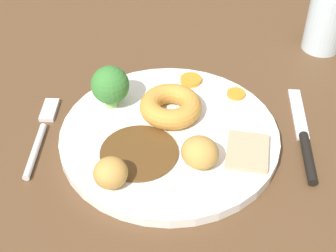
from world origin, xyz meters
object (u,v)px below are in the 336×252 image
object	(u,v)px
meat_slice_main	(246,151)
roast_potato_right	(198,152)
water_glass	(324,21)
carrot_coin_front	(234,94)
carrot_coin_back	(189,80)
fork	(40,133)
dinner_plate	(168,136)
knife	(303,140)
broccoli_floret	(109,86)
yorkshire_pudding	(169,106)
roast_potato_left	(109,173)

from	to	relation	value
meat_slice_main	roast_potato_right	world-z (taller)	roast_potato_right
water_glass	carrot_coin_front	bearing A→B (deg)	-136.92
water_glass	carrot_coin_back	bearing A→B (deg)	-152.54
meat_slice_main	roast_potato_right	distance (cm)	6.42
fork	water_glass	bearing A→B (deg)	-61.02
dinner_plate	knife	world-z (taller)	dinner_plate
broccoli_floret	carrot_coin_front	bearing A→B (deg)	7.03
meat_slice_main	water_glass	size ratio (longest dim) A/B	0.66
yorkshire_pudding	roast_potato_right	world-z (taller)	roast_potato_right
meat_slice_main	carrot_coin_back	xyz separation A→B (cm)	(-6.47, 14.85, -0.07)
roast_potato_right	water_glass	size ratio (longest dim) A/B	0.48
yorkshire_pudding	roast_potato_right	bearing A→B (deg)	-69.60
yorkshire_pudding	fork	distance (cm)	17.55
yorkshire_pudding	carrot_coin_front	world-z (taller)	yorkshire_pudding
fork	roast_potato_right	bearing A→B (deg)	-105.59
roast_potato_left	knife	distance (cm)	25.82
carrot_coin_back	knife	world-z (taller)	carrot_coin_back
yorkshire_pudding	fork	xyz separation A→B (cm)	(-17.19, -2.65, -2.40)
carrot_coin_back	yorkshire_pudding	bearing A→B (deg)	-112.19
roast_potato_left	carrot_coin_back	bearing A→B (deg)	63.28
roast_potato_right	water_glass	world-z (taller)	water_glass
dinner_plate	carrot_coin_front	size ratio (longest dim) A/B	11.00
knife	dinner_plate	bearing A→B (deg)	92.03
dinner_plate	knife	bearing A→B (deg)	-2.06
meat_slice_main	yorkshire_pudding	bearing A→B (deg)	141.37
yorkshire_pudding	roast_potato_left	world-z (taller)	roast_potato_left
carrot_coin_back	knife	distance (cm)	18.47
roast_potato_left	carrot_coin_front	distance (cm)	23.16
meat_slice_main	dinner_plate	bearing A→B (deg)	157.27
carrot_coin_back	broccoli_floret	size ratio (longest dim) A/B	0.51
fork	knife	distance (cm)	34.63
roast_potato_left	roast_potato_right	xyz separation A→B (cm)	(10.35, 3.14, 0.16)
dinner_plate	meat_slice_main	bearing A→B (deg)	-22.73
roast_potato_right	water_glass	xyz separation A→B (cm)	(21.36, 27.86, 1.53)
meat_slice_main	roast_potato_left	size ratio (longest dim) A/B	1.53
meat_slice_main	fork	size ratio (longest dim) A/B	0.41
meat_slice_main	water_glass	bearing A→B (deg)	59.63
yorkshire_pudding	fork	world-z (taller)	yorkshire_pudding
carrot_coin_back	water_glass	world-z (taller)	water_glass
meat_slice_main	roast_potato_right	bearing A→B (deg)	-164.41
dinner_plate	carrot_coin_back	distance (cm)	11.31
dinner_plate	broccoli_floret	bearing A→B (deg)	145.30
dinner_plate	broccoli_floret	size ratio (longest dim) A/B	4.71
roast_potato_right	fork	bearing A→B (deg)	162.31
fork	carrot_coin_back	bearing A→B (deg)	-61.64
yorkshire_pudding	carrot_coin_back	world-z (taller)	yorkshire_pudding
carrot_coin_front	water_glass	xyz separation A→B (cm)	(15.52, 14.51, 3.20)
yorkshire_pudding	water_glass	distance (cm)	31.08
carrot_coin_front	fork	distance (cm)	27.34
carrot_coin_front	broccoli_floret	world-z (taller)	broccoli_floret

